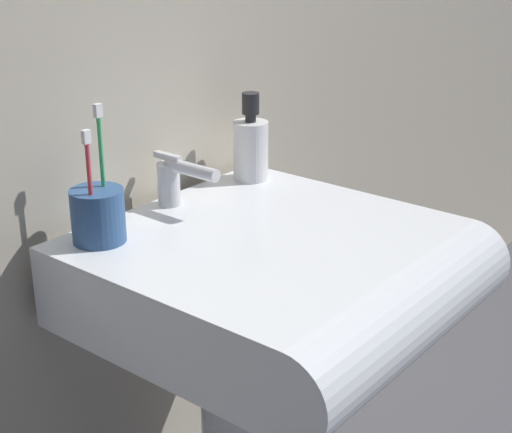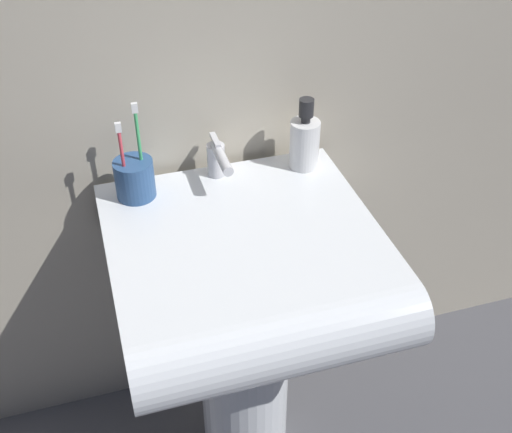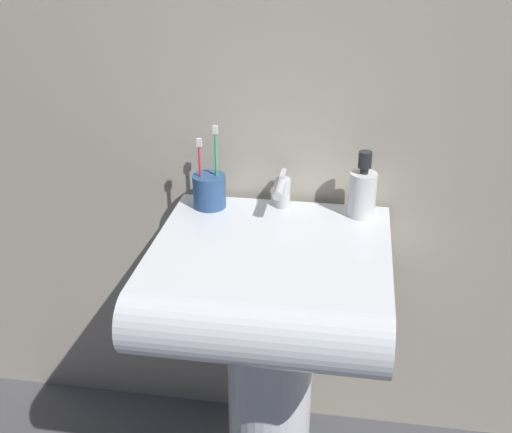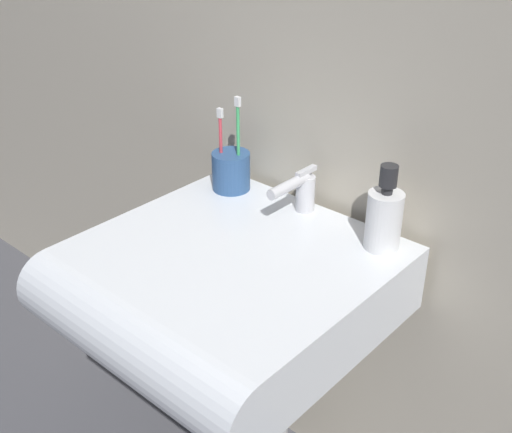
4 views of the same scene
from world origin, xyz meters
TOP-DOWN VIEW (x-y plane):
  - sink_pedestal at (0.00, 0.00)m, footprint 0.21×0.21m
  - sink_basin at (0.00, -0.05)m, footprint 0.53×0.54m
  - faucet at (-0.00, 0.19)m, footprint 0.04×0.14m
  - toothbrush_cup at (-0.18, 0.17)m, footprint 0.08×0.08m
  - soap_bottle at (0.19, 0.18)m, footprint 0.07×0.07m

SIDE VIEW (x-z plane):
  - sink_pedestal at x=0.00m, z-range 0.00..0.58m
  - sink_basin at x=0.00m, z-range 0.58..0.71m
  - toothbrush_cup at x=-0.18m, z-range 0.65..0.86m
  - faucet at x=0.00m, z-range 0.72..0.81m
  - soap_bottle at x=0.19m, z-range 0.70..0.86m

